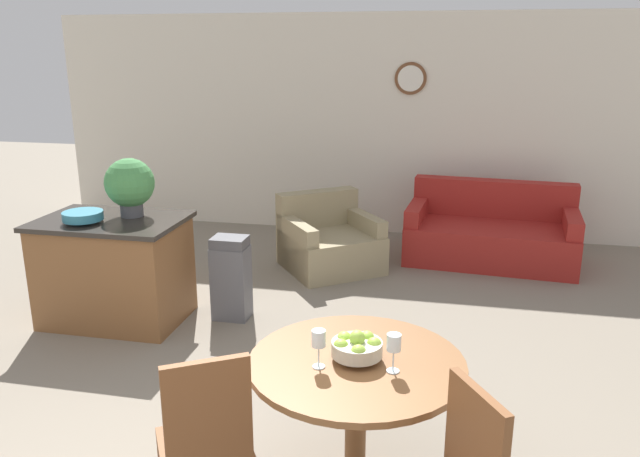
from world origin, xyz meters
name	(u,v)px	position (x,y,z in m)	size (l,w,h in m)	color
wall_back	(362,126)	(0.00, 5.92, 1.35)	(8.00, 0.09, 2.70)	silver
dining_table	(356,391)	(0.70, 0.97, 0.60)	(1.10, 1.10, 0.77)	brown
dining_chair_near_left	(206,440)	(0.07, 0.49, 0.54)	(0.58, 0.58, 1.00)	brown
fruit_bowl	(357,347)	(0.70, 0.97, 0.85)	(0.26, 0.26, 0.16)	#B7B29E
wine_glass_left	(319,340)	(0.53, 0.86, 0.92)	(0.07, 0.07, 0.20)	silver
wine_glass_right	(394,344)	(0.89, 0.89, 0.92)	(0.07, 0.07, 0.20)	silver
kitchen_island	(115,270)	(-1.66, 2.72, 0.46)	(1.21, 0.82, 0.91)	brown
teal_bowl	(83,216)	(-1.81, 2.57, 0.96)	(0.32, 0.32, 0.09)	teal
potted_plant	(130,184)	(-1.52, 2.85, 1.18)	(0.41, 0.41, 0.49)	#4C4C51
trash_bin	(231,278)	(-0.70, 2.96, 0.36)	(0.31, 0.24, 0.74)	#56565B
couch	(491,235)	(1.59, 5.04, 0.29)	(1.87, 1.11, 0.84)	maroon
armchair	(329,243)	(-0.12, 4.41, 0.27)	(1.26, 1.26, 0.79)	#998966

